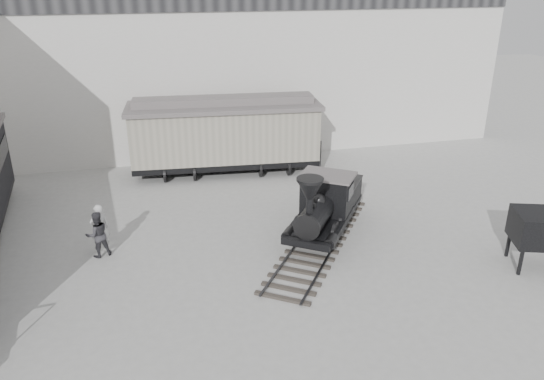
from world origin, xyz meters
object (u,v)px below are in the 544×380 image
object	(u,v)px
visitor_a	(100,228)
visitor_b	(97,234)
locomotive	(324,209)
boxcar	(225,133)
coal_hopper	(542,232)

from	to	relation	value
visitor_a	visitor_b	size ratio (longest dim) A/B	1.07
locomotive	boxcar	distance (m)	8.73
boxcar	coal_hopper	distance (m)	15.55
locomotive	visitor_b	world-z (taller)	locomotive
visitor_a	visitor_b	bearing A→B (deg)	59.10
locomotive	visitor_a	world-z (taller)	locomotive
locomotive	visitor_b	distance (m)	8.74
boxcar	coal_hopper	size ratio (longest dim) A/B	4.30
visitor_a	visitor_b	distance (m)	0.41
locomotive	coal_hopper	bearing A→B (deg)	2.62
coal_hopper	visitor_a	bearing A→B (deg)	-179.28
locomotive	visitor_a	xyz separation A→B (m)	(-8.65, 0.81, -0.20)
boxcar	visitor_b	xyz separation A→B (m)	(-6.10, -7.86, -1.22)
boxcar	coal_hopper	bearing A→B (deg)	-48.39
visitor_b	boxcar	bearing A→B (deg)	-146.72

